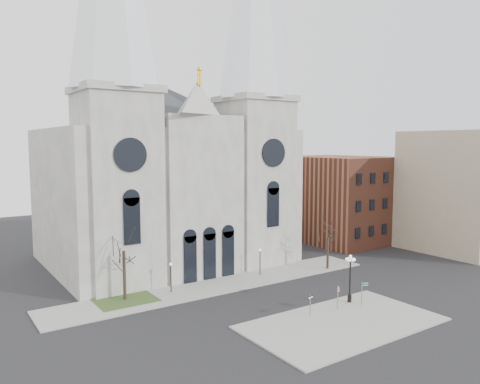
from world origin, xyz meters
TOP-DOWN VIEW (x-y plane):
  - ground at (0.00, 0.00)m, footprint 160.00×160.00m
  - sidewalk_near at (3.00, -5.00)m, footprint 18.00×10.00m
  - sidewalk_far at (0.00, 11.00)m, footprint 40.00×6.00m
  - grass_patch at (-11.00, 12.00)m, footprint 6.00×5.00m
  - cathedral at (0.00, 22.86)m, footprint 33.00×26.66m
  - bg_building_brick at (30.00, 22.00)m, footprint 14.00×18.00m
  - bg_building_tan at (38.00, 6.00)m, footprint 10.00×14.00m
  - tree_left at (-11.00, 12.00)m, footprint 3.20×3.20m
  - tree_right at (15.00, 9.00)m, footprint 3.20×3.20m
  - ped_lamp_left at (-6.00, 11.50)m, footprint 0.32×0.32m
  - ped_lamp_right at (6.00, 11.50)m, footprint 0.32×0.32m
  - stop_sign at (5.08, -2.34)m, footprint 0.82×0.28m
  - globe_lamp at (7.62, -1.55)m, footprint 1.19×1.19m
  - one_way_sign at (1.74, -2.08)m, footprint 0.85×0.25m
  - street_name_sign at (8.09, -2.81)m, footprint 0.72×0.29m

SIDE VIEW (x-z plane):
  - ground at x=0.00m, z-range 0.00..0.00m
  - sidewalk_near at x=3.00m, z-range 0.00..0.14m
  - sidewalk_far at x=0.00m, z-range 0.00..0.14m
  - grass_patch at x=-11.00m, z-range 0.00..0.18m
  - one_way_sign at x=1.74m, z-range 0.51..2.48m
  - street_name_sign at x=8.09m, z-range 0.35..2.68m
  - stop_sign at x=5.08m, z-range 0.65..3.02m
  - ped_lamp_left at x=-6.00m, z-range 0.70..3.96m
  - ped_lamp_right at x=6.00m, z-range 0.70..3.96m
  - globe_lamp at x=7.62m, z-range 0.77..5.66m
  - tree_right at x=15.00m, z-range 1.47..7.47m
  - tree_left at x=-11.00m, z-range 1.83..9.33m
  - bg_building_brick at x=30.00m, z-range 0.00..14.00m
  - bg_building_tan at x=38.00m, z-range 0.00..18.00m
  - cathedral at x=0.00m, z-range -8.52..45.48m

